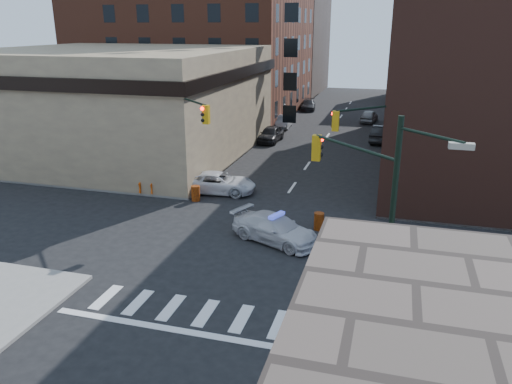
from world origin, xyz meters
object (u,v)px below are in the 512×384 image
Objects in this scene: pickup at (218,183)px; parked_car_enear at (382,134)px; barricade_nw_a at (195,180)px; police_car at (275,229)px; parked_car_wnear at (271,134)px; barricade_se_a at (389,312)px; pedestrian_a at (178,174)px; parked_car_wfar at (284,122)px; pedestrian_b at (125,174)px; barrel_bank at (196,193)px; barrel_road at (319,221)px.

pickup is 1.02× the size of parked_car_enear.
police_car is at bearing -56.46° from barricade_nw_a.
parked_car_enear is at bearing 17.61° from parked_car_wnear.
barricade_se_a is (5.99, -6.42, -0.13)m from police_car.
parked_car_wnear is 3.72× the size of barricade_nw_a.
pedestrian_a is at bearing 85.17° from pickup.
barricade_se_a is (1.56, -32.35, -0.23)m from parked_car_enear.
pedestrian_b is (-6.08, -24.11, 0.26)m from parked_car_wfar.
parked_car_enear is (10.09, 19.07, 0.11)m from pickup.
pedestrian_a reaches higher than parked_car_enear.
barrel_bank is at bearing -89.30° from parked_car_wnear.
pickup is 8.93m from barrel_road.
police_car is 8.15m from barrel_bank.
pedestrian_a is at bearing 59.12° from barricade_se_a.
police_car reaches higher than barricade_nw_a.
pedestrian_b reaches higher than parked_car_wfar.
pedestrian_b is 22.35m from barricade_se_a.
parked_car_enear is 23.83m from barrel_road.
barrel_bank is (2.11, -1.97, -0.61)m from pedestrian_a.
barrel_bank is at bearing -79.78° from barricade_nw_a.
pedestrian_a reaches higher than barrel_road.
parked_car_wfar is at bearing -16.37° from parked_car_enear.
police_car reaches higher than barricade_se_a.
barricade_se_a is (12.04, -29.46, -0.18)m from parked_car_wnear.
pickup reaches higher than barrel_bank.
pedestrian_a is 1.58× the size of barricade_nw_a.
parked_car_wnear is 4.47× the size of barrel_bank.
parked_car_wfar is (-6.35, 30.34, -0.05)m from police_car.
police_car is 2.99m from barrel_road.
barrel_road is (-2.46, -23.70, -0.32)m from parked_car_enear.
pickup is at bearing -86.42° from parked_car_wnear.
police_car is 13.91m from pedestrian_b.
pedestrian_a is at bearing -24.18° from pedestrian_b.
barrel_road is 0.98× the size of barrel_bank.
parked_car_wfar is 4.05× the size of barrel_bank.
barrel_road is at bearing -40.41° from barricade_nw_a.
pickup is 1.24× the size of parked_car_wfar.
parked_car_enear is 3.18× the size of pedestrian_b.
pedestrian_a reaches higher than pedestrian_b.
pedestrian_b is at bearing -159.48° from pedestrian_a.
police_car is at bearing -131.54° from barrel_road.
parked_car_wfar is 29.32m from barrel_road.
barricade_nw_a is at bearing 63.23° from parked_car_enear.
barricade_nw_a is at bearing 112.62° from barrel_bank.
pedestrian_b reaches higher than parked_car_enear.
parked_car_enear reaches higher than barrel_bank.
pedestrian_b is 1.29× the size of barricade_nw_a.
barrel_road is at bearing -17.34° from barrel_bank.
barrel_bank is 16.86m from barricade_se_a.
police_car is 10.47m from barricade_nw_a.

